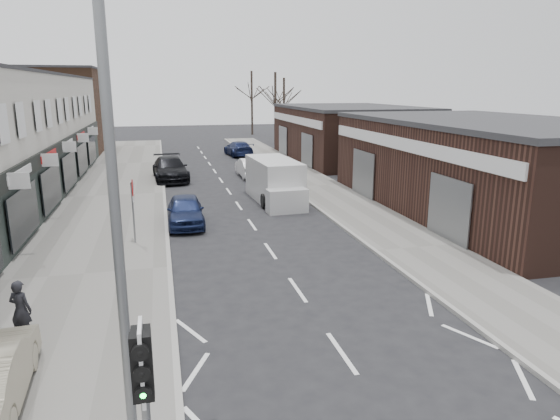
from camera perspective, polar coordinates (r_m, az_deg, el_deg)
ground at (r=11.11m, az=10.88°, el=-20.71°), size 160.00×160.00×0.00m
pavement_left at (r=31.01m, az=-18.34°, el=1.55°), size 5.50×64.00×0.12m
pavement_right at (r=32.40m, az=4.25°, el=2.72°), size 3.50×64.00×0.12m
brick_block_far at (r=54.15m, az=-24.03°, el=10.22°), size 8.00×10.00×8.00m
right_unit_near at (r=28.01m, az=22.84°, el=4.49°), size 10.00×18.00×4.50m
right_unit_far at (r=45.55m, az=7.85°, el=8.61°), size 10.00×16.00×4.50m
tree_far_a at (r=58.09m, az=-0.53°, el=7.59°), size 3.60×3.60×8.00m
tree_far_b at (r=64.47m, az=0.45°, el=8.20°), size 3.60×3.60×7.50m
tree_far_c at (r=69.68m, az=-3.18°, el=8.60°), size 3.60×3.60×8.50m
traffic_light at (r=7.34m, az=-15.34°, el=-18.21°), size 0.28×0.60×3.10m
street_lamp at (r=7.66m, az=-17.09°, el=0.90°), size 2.23×0.22×8.00m
warning_sign at (r=20.70m, az=-16.47°, el=1.93°), size 0.12×0.80×2.70m
white_van at (r=28.13m, az=-0.59°, el=3.25°), size 2.40×6.15×2.36m
pedestrian at (r=14.14m, az=-27.52°, el=-10.10°), size 0.67×0.56×1.56m
parked_car_left_a at (r=23.64m, az=-10.75°, el=-0.05°), size 1.74×4.13×1.39m
parked_car_left_b at (r=35.53m, az=-12.44°, el=4.62°), size 2.57×5.64×1.60m
parked_car_right_a at (r=36.12m, az=-3.50°, el=4.89°), size 1.52×4.20×1.38m
parked_car_right_b at (r=34.64m, az=-1.90°, el=4.69°), size 2.13×4.72×1.57m
parked_car_right_c at (r=47.55m, az=-4.78°, el=7.01°), size 2.43×4.97×1.39m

